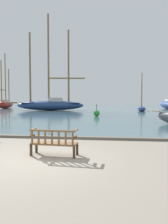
# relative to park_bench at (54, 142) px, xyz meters

# --- Properties ---
(ground_plane) EXTENTS (160.00, 160.00, 0.00)m
(ground_plane) POSITION_rel_park_bench_xyz_m (-0.30, -0.49, -0.47)
(ground_plane) COLOR gray
(harbor_water) EXTENTS (100.00, 80.00, 0.08)m
(harbor_water) POSITION_rel_park_bench_xyz_m (-0.30, 43.51, -0.43)
(harbor_water) COLOR #476670
(harbor_water) RESTS_ON ground
(quay_edge_kerb) EXTENTS (40.00, 0.30, 0.12)m
(quay_edge_kerb) POSITION_rel_park_bench_xyz_m (-0.30, 3.36, -0.41)
(quay_edge_kerb) COLOR #675F54
(quay_edge_kerb) RESTS_ON ground
(park_bench) EXTENTS (1.64, 0.65, 0.92)m
(park_bench) POSITION_rel_park_bench_xyz_m (0.00, 0.00, 0.00)
(park_bench) COLOR #3D2A19
(park_bench) RESTS_ON ground
(sailboat_outer_port) EXTENTS (3.47, 10.55, 12.41)m
(sailboat_outer_port) POSITION_rel_park_bench_xyz_m (-21.95, 39.65, 0.67)
(sailboat_outer_port) COLOR maroon
(sailboat_outer_port) RESTS_ON harbor_water
(sailboat_mid_starboard) EXTENTS (2.10, 5.19, 6.45)m
(sailboat_mid_starboard) POSITION_rel_park_bench_xyz_m (7.03, 30.54, 0.13)
(sailboat_mid_starboard) COLOR navy
(sailboat_mid_starboard) RESTS_ON harbor_water
(sailboat_nearest_port) EXTENTS (14.29, 4.96, 16.96)m
(sailboat_nearest_port) POSITION_rel_park_bench_xyz_m (-8.84, 30.72, 0.97)
(sailboat_nearest_port) COLOR navy
(sailboat_nearest_port) RESTS_ON harbor_water
(channel_buoy) EXTENTS (0.71, 0.71, 1.41)m
(channel_buoy) POSITION_rel_park_bench_xyz_m (0.31, 17.29, -0.03)
(channel_buoy) COLOR green
(channel_buoy) RESTS_ON harbor_water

